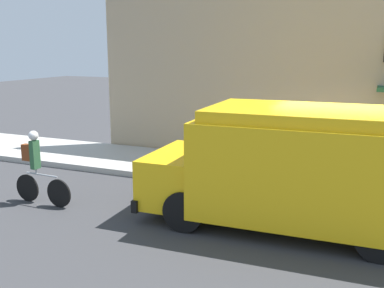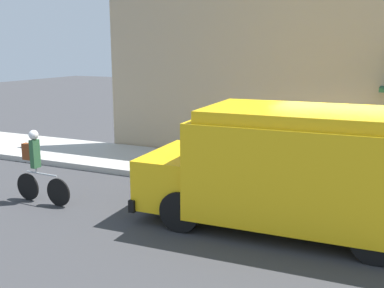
{
  "view_description": "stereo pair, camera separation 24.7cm",
  "coord_description": "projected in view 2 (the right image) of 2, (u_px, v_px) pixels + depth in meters",
  "views": [
    {
      "loc": [
        0.82,
        -9.87,
        3.36
      ],
      "look_at": [
        -3.3,
        -0.2,
        1.1
      ],
      "focal_mm": 42.0,
      "sensor_mm": 36.0,
      "label": 1
    },
    {
      "loc": [
        1.05,
        -9.77,
        3.36
      ],
      "look_at": [
        -3.3,
        -0.2,
        1.1
      ],
      "focal_mm": 42.0,
      "sensor_mm": 36.0,
      "label": 2
    }
  ],
  "objects": [
    {
      "name": "trash_bin",
      "position": [
        354.0,
        163.0,
        10.79
      ],
      "size": [
        0.57,
        0.57,
        0.98
      ],
      "color": "#38383D",
      "rests_on": "sidewalk"
    },
    {
      "name": "sidewalk",
      "position": [
        340.0,
        184.0,
        11.05
      ],
      "size": [
        28.0,
        2.78,
        0.16
      ],
      "color": "#ADAAA3",
      "rests_on": "ground_plane"
    },
    {
      "name": "cyclist",
      "position": [
        37.0,
        167.0,
        9.81
      ],
      "size": [
        1.51,
        0.21,
        1.62
      ],
      "rotation": [
        0.0,
        0.0,
        -0.04
      ],
      "color": "black",
      "rests_on": "ground_plane"
    },
    {
      "name": "ground_plane",
      "position": [
        333.0,
        204.0,
        9.83
      ],
      "size": [
        70.0,
        70.0,
        0.0
      ],
      "primitive_type": "plane",
      "color": "#38383A"
    },
    {
      "name": "storefront",
      "position": [
        357.0,
        71.0,
        11.81
      ],
      "size": [
        15.18,
        1.0,
        5.51
      ],
      "color": "tan",
      "rests_on": "ground_plane"
    },
    {
      "name": "school_bus",
      "position": [
        297.0,
        167.0,
        8.37
      ],
      "size": [
        5.52,
        2.88,
        2.28
      ],
      "rotation": [
        0.0,
        0.0,
        0.03
      ],
      "color": "yellow",
      "rests_on": "ground_plane"
    }
  ]
}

